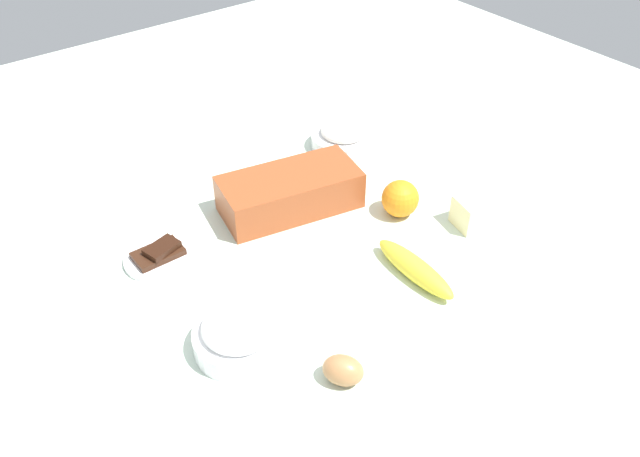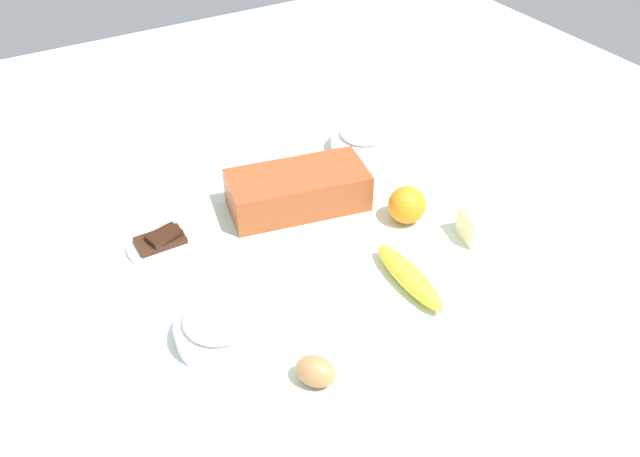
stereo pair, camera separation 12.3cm
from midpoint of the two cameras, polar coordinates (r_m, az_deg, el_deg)
ground_plane at (r=1.27m, az=2.79°, el=-1.88°), size 2.40×2.40×0.02m
loaf_pan at (r=1.33m, az=0.69°, el=3.34°), size 0.30×0.18×0.08m
flour_bowl at (r=1.53m, az=6.10°, el=7.67°), size 0.15×0.15×0.06m
sugar_bowl at (r=1.07m, az=-5.38°, el=-8.54°), size 0.15×0.15×0.07m
banana at (r=1.18m, az=10.75°, el=-4.25°), size 0.05×0.19×0.04m
orange_fruit at (r=1.32m, az=10.26°, el=1.93°), size 0.08×0.08×0.08m
butter_block at (r=1.32m, az=16.82°, el=0.30°), size 0.10×0.08×0.06m
egg_near_butter at (r=1.01m, az=3.18°, el=-12.47°), size 0.08×0.08×0.05m
chocolate_plate at (r=1.27m, az=-10.99°, el=-1.33°), size 0.13×0.13×0.03m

